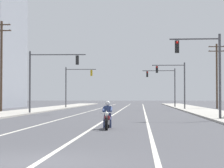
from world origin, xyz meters
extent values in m
plane|color=#47474C|center=(0.00, 0.00, 0.00)|extent=(400.00, 400.00, 0.00)
cube|color=beige|center=(0.21, 45.00, 0.00)|extent=(0.16, 100.00, 0.01)
cube|color=beige|center=(-3.24, 45.00, 0.00)|extent=(0.16, 100.00, 0.01)
cube|color=beige|center=(3.22, 45.00, 0.00)|extent=(0.16, 100.00, 0.01)
cube|color=#ADA89E|center=(9.94, 40.00, 0.07)|extent=(4.40, 110.00, 0.14)
cube|color=#ADA89E|center=(-9.94, 40.00, 0.07)|extent=(4.40, 110.00, 0.14)
cylinder|color=black|center=(1.09, 10.73, 0.32)|extent=(0.14, 0.64, 0.64)
cylinder|color=black|center=(1.05, 12.28, 0.32)|extent=(0.14, 0.64, 0.64)
cylinder|color=silver|center=(1.09, 10.83, 0.64)|extent=(0.08, 0.33, 0.68)
sphere|color=white|center=(1.09, 10.68, 0.82)|extent=(0.20, 0.20, 0.20)
cylinder|color=silver|center=(1.08, 10.88, 0.87)|extent=(0.70, 0.06, 0.04)
ellipsoid|color=maroon|center=(1.07, 11.38, 0.60)|extent=(0.33, 0.57, 0.28)
cube|color=silver|center=(1.07, 11.50, 0.37)|extent=(0.25, 0.45, 0.24)
cube|color=black|center=(1.06, 11.82, 0.54)|extent=(0.29, 0.53, 0.12)
cube|color=maroon|center=(1.05, 12.23, 0.62)|extent=(0.21, 0.36, 0.08)
cylinder|color=silver|center=(0.92, 11.90, 0.30)|extent=(0.09, 0.55, 0.08)
cube|color=navy|center=(1.06, 11.78, 0.92)|extent=(0.37, 0.25, 0.56)
sphere|color=silver|center=(1.06, 11.76, 1.33)|extent=(0.26, 0.26, 0.26)
cylinder|color=navy|center=(1.21, 11.65, 0.54)|extent=(0.15, 0.44, 0.30)
cylinder|color=navy|center=(1.23, 11.47, 0.24)|extent=(0.11, 0.16, 0.35)
cylinder|color=navy|center=(1.27, 11.53, 1.02)|extent=(0.11, 0.53, 0.27)
cylinder|color=navy|center=(0.93, 11.64, 0.54)|extent=(0.15, 0.44, 0.30)
cylinder|color=navy|center=(0.91, 11.46, 0.24)|extent=(0.11, 0.16, 0.35)
cylinder|color=navy|center=(0.87, 11.52, 1.02)|extent=(0.11, 0.53, 0.27)
cylinder|color=#47474C|center=(8.44, 20.56, 3.10)|extent=(0.18, 0.18, 6.20)
cylinder|color=#47474C|center=(6.66, 20.60, 5.85)|extent=(3.57, 0.18, 0.11)
cube|color=black|center=(5.41, 20.62, 5.30)|extent=(0.30, 0.25, 0.90)
sphere|color=red|center=(5.41, 20.46, 5.60)|extent=(0.18, 0.18, 0.18)
sphere|color=black|center=(5.41, 20.46, 5.30)|extent=(0.18, 0.18, 0.18)
sphere|color=black|center=(5.41, 20.46, 5.00)|extent=(0.18, 0.18, 0.18)
cylinder|color=#47474C|center=(-8.14, 31.26, 3.10)|extent=(0.18, 0.18, 6.20)
cylinder|color=#47474C|center=(-5.38, 31.36, 5.85)|extent=(5.52, 0.32, 0.11)
cube|color=black|center=(-3.45, 31.43, 5.30)|extent=(0.31, 0.25, 0.90)
sphere|color=red|center=(-3.46, 31.59, 5.60)|extent=(0.18, 0.18, 0.18)
sphere|color=black|center=(-3.46, 31.59, 5.30)|extent=(0.18, 0.18, 0.18)
sphere|color=black|center=(-3.46, 31.59, 5.00)|extent=(0.18, 0.18, 0.18)
cylinder|color=#47474C|center=(8.50, 46.30, 3.10)|extent=(0.18, 0.18, 6.20)
cylinder|color=#47474C|center=(6.38, 46.27, 5.85)|extent=(4.25, 0.18, 0.11)
cube|color=black|center=(4.89, 46.24, 5.30)|extent=(0.30, 0.25, 0.90)
sphere|color=red|center=(4.89, 46.08, 5.60)|extent=(0.18, 0.18, 0.18)
sphere|color=black|center=(4.89, 46.08, 5.30)|extent=(0.18, 0.18, 0.18)
sphere|color=black|center=(4.89, 46.08, 5.00)|extent=(0.18, 0.18, 0.18)
cylinder|color=#47474C|center=(-8.49, 53.87, 3.10)|extent=(0.18, 0.18, 6.20)
cylinder|color=#47474C|center=(-6.22, 53.94, 5.85)|extent=(4.54, 0.26, 0.11)
cube|color=#B79319|center=(-4.63, 53.99, 5.30)|extent=(0.31, 0.25, 0.90)
sphere|color=red|center=(-4.64, 54.15, 5.60)|extent=(0.18, 0.18, 0.18)
sphere|color=black|center=(-4.64, 54.15, 5.30)|extent=(0.18, 0.18, 0.18)
sphere|color=black|center=(-4.64, 54.15, 5.00)|extent=(0.18, 0.18, 0.18)
cylinder|color=#47474C|center=(8.15, 58.07, 3.10)|extent=(0.18, 0.18, 6.20)
cylinder|color=#47474C|center=(5.59, 58.05, 5.85)|extent=(5.12, 0.16, 0.11)
cube|color=black|center=(3.80, 58.03, 5.30)|extent=(0.30, 0.24, 0.90)
sphere|color=red|center=(3.80, 57.88, 5.60)|extent=(0.18, 0.18, 0.18)
sphere|color=black|center=(3.80, 57.88, 5.30)|extent=(0.18, 0.18, 0.18)
sphere|color=black|center=(3.80, 57.88, 5.00)|extent=(0.18, 0.18, 0.18)
cylinder|color=#4C3828|center=(-12.52, 35.80, 5.02)|extent=(0.26, 0.26, 10.04)
cube|color=#4C3828|center=(-12.52, 35.80, 9.64)|extent=(1.98, 0.12, 0.12)
cylinder|color=slate|center=(-11.69, 35.80, 9.74)|extent=(0.08, 0.08, 0.12)
cube|color=#4C3828|center=(-12.52, 35.80, 8.99)|extent=(2.18, 0.12, 0.12)
cylinder|color=slate|center=(-11.61, 35.80, 9.09)|extent=(0.08, 0.08, 0.12)
cylinder|color=#4C3828|center=(13.68, 52.21, 4.67)|extent=(0.26, 0.26, 9.33)
cube|color=#4C3828|center=(13.68, 52.21, 8.93)|extent=(2.31, 0.12, 0.12)
cylinder|color=slate|center=(12.71, 52.21, 9.03)|extent=(0.08, 0.08, 0.12)
cylinder|color=slate|center=(14.65, 52.21, 9.03)|extent=(0.08, 0.08, 0.12)
cube|color=#4C3828|center=(13.68, 52.21, 8.28)|extent=(2.34, 0.12, 0.12)
cylinder|color=slate|center=(12.70, 52.21, 8.38)|extent=(0.08, 0.08, 0.12)
cylinder|color=slate|center=(14.66, 52.21, 8.38)|extent=(0.08, 0.08, 0.12)
camera|label=1|loc=(2.81, -10.88, 1.65)|focal=69.67mm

